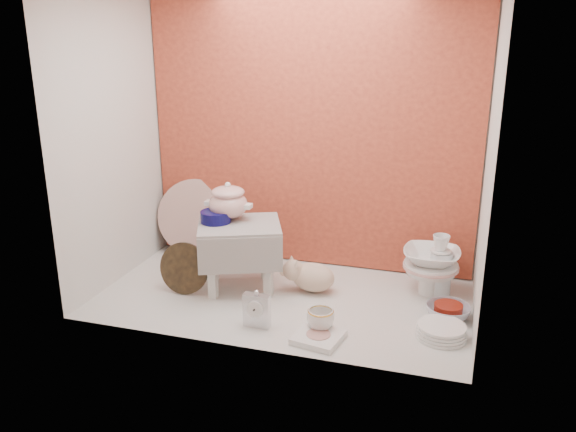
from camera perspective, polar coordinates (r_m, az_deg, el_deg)
name	(u,v)px	position (r m, az deg, el deg)	size (l,w,h in m)	color
ground	(283,297)	(2.95, -0.49, -7.86)	(1.80, 1.80, 0.00)	silver
niche_shell	(294,103)	(2.85, 0.56, 10.80)	(1.86, 1.03, 1.53)	#CB5232
step_stool	(240,256)	(3.00, -4.65, -3.86)	(0.40, 0.35, 0.35)	silver
soup_tureen	(228,201)	(2.98, -5.79, 1.48)	(0.24, 0.24, 0.20)	white
cobalt_bowl	(216,217)	(2.97, -6.98, -0.07)	(0.15, 0.15, 0.06)	#0A0843
floral_platter	(196,217)	(3.47, -8.90, -0.13)	(0.45, 0.12, 0.44)	silver
blue_white_vase	(222,239)	(3.38, -6.42, -2.26)	(0.24, 0.24, 0.25)	silver
lacquer_tray	(184,268)	(3.00, -9.99, -5.00)	(0.26, 0.07, 0.26)	black
mantel_clock	(257,309)	(2.65, -3.03, -8.91)	(0.12, 0.04, 0.18)	silver
plush_pig	(313,277)	(2.98, 2.47, -5.87)	(0.27, 0.19, 0.16)	#CFAD92
teacup_saucer	(320,330)	(2.65, 3.13, -10.95)	(0.18, 0.18, 0.01)	white
gold_rim_teacup	(321,319)	(2.62, 3.15, -9.93)	(0.12, 0.12, 0.09)	white
lattice_dish	(318,337)	(2.58, 2.95, -11.60)	(0.19, 0.19, 0.03)	white
dinner_plate_stack	(441,331)	(2.67, 14.58, -10.67)	(0.22, 0.22, 0.06)	white
crystal_bowl	(448,312)	(2.84, 15.17, -8.90)	(0.20, 0.20, 0.06)	silver
clear_glass_vase	(440,273)	(3.04, 14.45, -5.36)	(0.11, 0.11, 0.22)	silver
porcelain_tower	(431,264)	(3.02, 13.62, -4.50)	(0.28, 0.28, 0.32)	white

